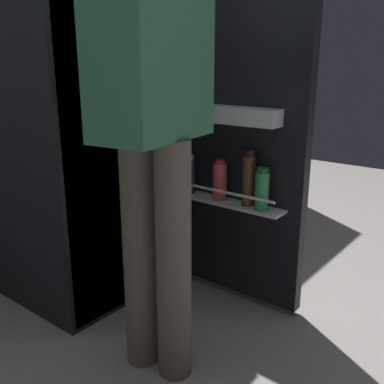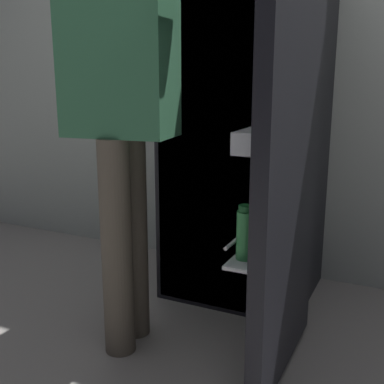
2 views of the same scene
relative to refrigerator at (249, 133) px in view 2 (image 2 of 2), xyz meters
The scene contains 4 objects.
ground_plane 0.94m from the refrigerator, 93.69° to the right, with size 6.94×6.94×0.00m, color gray.
kitchen_wall 0.61m from the refrigerator, 94.48° to the left, with size 4.40×0.10×2.54m, color beige.
refrigerator is the anchor object (origin of this frame).
person 0.72m from the refrigerator, 113.35° to the right, with size 0.59×0.68×1.70m.
Camera 2 is at (0.77, -1.66, 1.07)m, focal length 45.25 mm.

